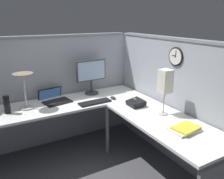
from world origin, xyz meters
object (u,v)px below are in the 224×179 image
at_px(book_stack, 185,129).
at_px(thermos_flask, 7,105).
at_px(desk_lamp_dome, 23,80).
at_px(keyboard, 95,102).
at_px(wall_clock, 176,57).
at_px(laptop, 54,99).
at_px(office_phone, 136,103).
at_px(desk_lamp_paper, 165,82).
at_px(monitor, 91,74).
at_px(computer_mouse, 113,98).

bearing_deg(book_stack, thermos_flask, 138.08).
distance_m(desk_lamp_dome, book_stack, 1.91).
bearing_deg(keyboard, wall_clock, -39.17).
xyz_separation_m(laptop, book_stack, (0.89, -1.50, -0.00)).
distance_m(laptop, office_phone, 1.11).
distance_m(thermos_flask, office_phone, 1.55).
relative_size(desk_lamp_dome, desk_lamp_paper, 0.84).
xyz_separation_m(monitor, desk_lamp_paper, (0.41, -1.10, 0.09)).
xyz_separation_m(computer_mouse, book_stack, (0.16, -1.16, 0.00)).
relative_size(thermos_flask, desk_lamp_paper, 0.42).
bearing_deg(office_phone, laptop, 140.30).
distance_m(office_phone, book_stack, 0.79).
relative_size(monitor, thermos_flask, 2.27).
xyz_separation_m(desk_lamp_dome, thermos_flask, (-0.22, -0.05, -0.25)).
distance_m(laptop, desk_lamp_dome, 0.52).
relative_size(laptop, desk_lamp_dome, 0.97).
bearing_deg(wall_clock, book_stack, -122.00).
xyz_separation_m(computer_mouse, thermos_flask, (-1.32, 0.17, 0.09)).
xyz_separation_m(monitor, office_phone, (0.28, -0.73, -0.26)).
bearing_deg(monitor, office_phone, -68.67).
bearing_deg(thermos_flask, desk_lamp_dome, 13.65).
relative_size(keyboard, office_phone, 2.06).
bearing_deg(laptop, computer_mouse, -24.84).
relative_size(laptop, book_stack, 1.46).
bearing_deg(keyboard, monitor, 69.41).
bearing_deg(wall_clock, computer_mouse, 128.80).
bearing_deg(wall_clock, office_phone, 146.24).
xyz_separation_m(computer_mouse, desk_lamp_paper, (0.25, -0.74, 0.37)).
relative_size(desk_lamp_dome, book_stack, 1.50).
height_order(keyboard, desk_lamp_dome, desk_lamp_dome).
bearing_deg(thermos_flask, laptop, 15.55).
height_order(laptop, keyboard, laptop).
height_order(keyboard, wall_clock, wall_clock).
relative_size(book_stack, wall_clock, 1.35).
relative_size(computer_mouse, desk_lamp_dome, 0.23).
xyz_separation_m(laptop, computer_mouse, (0.73, -0.34, -0.01)).
height_order(monitor, book_stack, monitor).
distance_m(thermos_flask, book_stack, 2.00).
distance_m(desk_lamp_dome, wall_clock, 1.83).
distance_m(desk_lamp_dome, office_phone, 1.40).
distance_m(office_phone, desk_lamp_paper, 0.52).
xyz_separation_m(monitor, thermos_flask, (-1.16, -0.19, -0.18)).
xyz_separation_m(laptop, thermos_flask, (-0.59, -0.17, 0.09)).
relative_size(monitor, book_stack, 1.68).
relative_size(monitor, office_phone, 2.40).
xyz_separation_m(laptop, office_phone, (0.85, -0.71, 0.01)).
bearing_deg(desk_lamp_dome, desk_lamp_paper, -35.44).
bearing_deg(office_phone, desk_lamp_dome, 154.08).
xyz_separation_m(keyboard, desk_lamp_paper, (0.54, -0.72, 0.37)).
distance_m(office_phone, wall_clock, 0.75).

